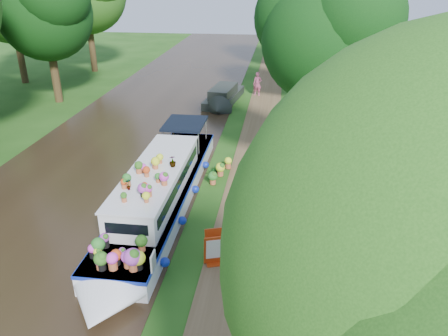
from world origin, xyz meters
TOP-DOWN VIEW (x-y plane):
  - ground at (0.00, 0.00)m, footprint 100.00×100.00m
  - canal_water at (-6.00, 0.00)m, footprint 10.00×100.00m
  - towpath at (1.20, 0.00)m, footprint 2.20×100.00m
  - plant_boat at (-2.25, -0.15)m, footprint 2.29×13.52m
  - tree_near_overhang at (3.79, 3.06)m, footprint 5.52×5.28m
  - tree_near_mid at (4.48, 15.08)m, footprint 6.90×6.60m
  - tree_far_c at (-13.52, 14.08)m, footprint 7.13×6.82m
  - second_boat at (-1.75, 15.19)m, footprint 2.43×6.28m
  - sandwich_board at (0.48, -3.14)m, footprint 0.76×0.77m
  - pedestrian_pink at (0.50, 17.51)m, footprint 0.66×0.47m
  - verge_plant at (-0.60, 3.17)m, footprint 0.48×0.43m

SIDE VIEW (x-z plane):
  - ground at x=0.00m, z-range 0.00..0.00m
  - canal_water at x=-6.00m, z-range 0.00..0.02m
  - towpath at x=1.20m, z-range 0.00..0.03m
  - verge_plant at x=-0.60m, z-range 0.00..0.48m
  - second_boat at x=-1.75m, z-range -0.11..1.07m
  - sandwich_board at x=0.48m, z-range -0.02..1.11m
  - plant_boat at x=-2.25m, z-range -0.30..2.01m
  - pedestrian_pink at x=0.50m, z-range 0.03..1.75m
  - tree_near_mid at x=4.48m, z-range 1.74..11.14m
  - tree_far_c at x=-13.52m, z-range 1.73..11.32m
  - tree_near_overhang at x=3.79m, z-range 2.11..11.10m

